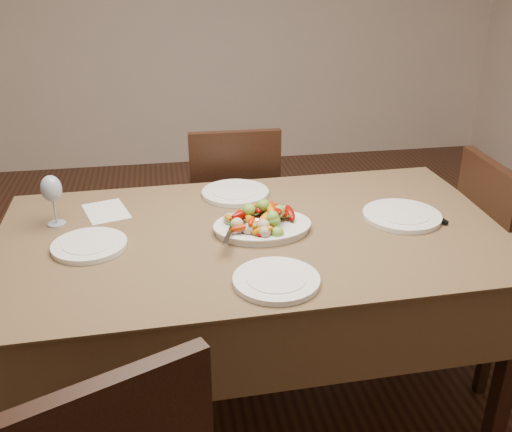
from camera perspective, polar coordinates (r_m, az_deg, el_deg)
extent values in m
plane|color=#371D10|center=(2.50, 2.47, -17.18)|extent=(6.00, 6.00, 0.00)
cube|color=brown|center=(2.25, 0.00, -10.23)|extent=(1.86, 1.08, 0.76)
ellipsoid|color=white|center=(2.06, 0.65, -1.21)|extent=(0.35, 0.26, 0.02)
cylinder|color=white|center=(2.03, -16.32, -2.86)|extent=(0.25, 0.25, 0.02)
cylinder|color=white|center=(2.23, 14.38, 0.01)|extent=(0.29, 0.29, 0.02)
cylinder|color=white|center=(2.37, -2.09, 2.31)|extent=(0.28, 0.28, 0.02)
cylinder|color=white|center=(1.75, 2.04, -6.46)|extent=(0.27, 0.27, 0.02)
cube|color=silver|center=(2.29, -14.75, 0.45)|extent=(0.20, 0.24, 0.00)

